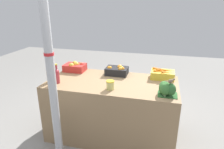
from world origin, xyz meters
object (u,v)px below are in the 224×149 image
orange_crate (118,70)px  juice_bottle_ruby (57,75)px  pickle_jar (110,85)px  juice_bottle_amber (49,75)px  sparrow_bird (171,81)px  support_pole (49,57)px  apple_crate (75,67)px  broccoli_pile (166,89)px  carrot_crate (162,74)px

orange_crate → juice_bottle_ruby: size_ratio=1.21×
orange_crate → pickle_jar: orange_crate is taller
juice_bottle_amber → sparrow_bird: bearing=-1.2°
pickle_jar → sparrow_bird: sparrow_bird is taller
pickle_jar → juice_bottle_ruby: bearing=178.2°
juice_bottle_amber → pickle_jar: juice_bottle_amber is taller
support_pole → juice_bottle_ruby: support_pole is taller
support_pole → pickle_jar: (0.52, 0.44, -0.43)m
apple_crate → sparrow_bird: 1.53m
apple_crate → pickle_jar: (0.71, -0.55, -0.01)m
broccoli_pile → sparrow_bird: 0.12m
juice_bottle_amber → juice_bottle_ruby: (0.11, 0.00, 0.01)m
orange_crate → juice_bottle_amber: bearing=-147.4°
orange_crate → juice_bottle_amber: 0.96m
juice_bottle_amber → pickle_jar: (0.84, -0.02, -0.04)m
carrot_crate → pickle_jar: bearing=-138.6°
support_pole → carrot_crate: bearing=40.8°
juice_bottle_amber → juice_bottle_ruby: juice_bottle_ruby is taller
apple_crate → sparrow_bird: bearing=-21.6°
orange_crate → carrot_crate: size_ratio=1.00×
carrot_crate → juice_bottle_amber: juice_bottle_amber is taller
carrot_crate → broccoli_pile: bearing=-85.1°
juice_bottle_amber → apple_crate: bearing=76.1°
carrot_crate → juice_bottle_ruby: juice_bottle_ruby is taller
juice_bottle_amber → carrot_crate: bearing=19.6°
support_pole → orange_crate: (0.49, 0.98, -0.43)m
apple_crate → juice_bottle_amber: juice_bottle_amber is taller
juice_bottle_ruby → pickle_jar: 0.73m
support_pole → juice_bottle_amber: size_ratio=11.16×
carrot_crate → juice_bottle_amber: bearing=-160.4°
carrot_crate → support_pole: bearing=-139.2°
juice_bottle_ruby → apple_crate: bearing=88.0°
broccoli_pile → juice_bottle_ruby: bearing=178.9°
orange_crate → juice_bottle_amber: size_ratio=1.35×
carrot_crate → juice_bottle_ruby: bearing=-158.9°
orange_crate → sparrow_bird: bearing=-36.7°
juice_bottle_ruby → carrot_crate: bearing=21.1°
apple_crate → broccoli_pile: 1.48m
broccoli_pile → juice_bottle_ruby: (-1.39, 0.03, 0.03)m
support_pole → apple_crate: support_pole is taller
apple_crate → carrot_crate: (1.32, -0.01, -0.01)m
orange_crate → broccoli_pile: size_ratio=1.45×
pickle_jar → sparrow_bird: bearing=-0.9°
juice_bottle_amber → pickle_jar: size_ratio=2.11×
support_pole → apple_crate: 1.09m
pickle_jar → support_pole: bearing=-139.9°
broccoli_pile → juice_bottle_ruby: size_ratio=0.84×
juice_bottle_amber → support_pole: bearing=-55.5°
apple_crate → juice_bottle_amber: 0.54m
carrot_crate → pickle_jar: carrot_crate is taller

